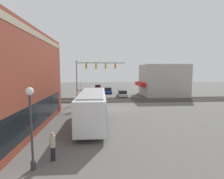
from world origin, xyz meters
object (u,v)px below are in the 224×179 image
crossing_signal (81,90)px  parked_car_red (98,87)px  pedestrian_at_crossing (84,99)px  parked_car_silver (122,94)px  city_bus (93,107)px  pedestrian_by_lamp (53,146)px  parked_car_blue (108,90)px  streetlamp (31,121)px

crossing_signal → parked_car_red: bearing=-6.3°
pedestrian_at_crossing → parked_car_silver: bearing=-43.7°
city_bus → parked_car_silver: (18.97, -5.40, -1.18)m
pedestrian_by_lamp → parked_car_blue: bearing=-8.2°
streetlamp → parked_car_red: size_ratio=1.01×
crossing_signal → pedestrian_at_crossing: bearing=-103.7°
city_bus → streetlamp: (-8.28, 2.96, 0.93)m
pedestrian_at_crossing → pedestrian_by_lamp: bearing=179.4°
parked_car_red → pedestrian_at_crossing: 22.63m
parked_car_silver → pedestrian_at_crossing: 10.57m
streetlamp → pedestrian_by_lamp: size_ratio=2.56×
crossing_signal → pedestrian_at_crossing: crossing_signal is taller
pedestrian_by_lamp → city_bus: bearing=-16.0°
city_bus → streetlamp: bearing=160.3°
parked_car_blue → parked_car_red: 9.01m
parked_car_blue → pedestrian_at_crossing: pedestrian_at_crossing is taller
parked_car_silver → pedestrian_at_crossing: bearing=136.3°
crossing_signal → pedestrian_by_lamp: 18.88m
pedestrian_by_lamp → crossing_signal: bearing=1.1°
crossing_signal → pedestrian_at_crossing: size_ratio=2.21×
city_bus → parked_car_red: size_ratio=2.28×
pedestrian_at_crossing → parked_car_red: bearing=-4.8°
streetlamp → pedestrian_by_lamp: 2.24m
parked_car_silver → pedestrian_by_lamp: (-26.33, 7.51, 0.26)m
parked_car_blue → pedestrian_by_lamp: pedestrian_by_lamp is taller
streetlamp → parked_car_red: bearing=-4.0°
crossing_signal → pedestrian_by_lamp: bearing=-178.9°
parked_car_silver → pedestrian_by_lamp: 27.38m
parked_car_silver → city_bus: bearing=164.1°
crossing_signal → parked_car_blue: 14.78m
city_bus → pedestrian_by_lamp: (-7.35, 2.11, -0.92)m
pedestrian_at_crossing → parked_car_blue: bearing=-17.9°
crossing_signal → parked_car_blue: crossing_signal is taller
parked_car_red → pedestrian_at_crossing: size_ratio=2.66×
crossing_signal → parked_car_silver: size_ratio=0.82×
crossing_signal → streetlamp: size_ratio=0.82×
streetlamp → parked_car_red: 42.32m
parked_car_blue → pedestrian_by_lamp: bearing=171.8°
streetlamp → parked_car_silver: 28.59m
parked_car_silver → parked_car_red: 15.86m
city_bus → parked_car_silver: city_bus is taller
crossing_signal → pedestrian_by_lamp: (-18.83, -0.37, -1.36)m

